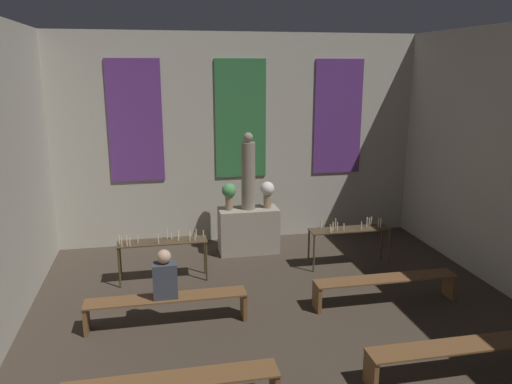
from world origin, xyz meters
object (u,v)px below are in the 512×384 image
object	(u,v)px
flower_vase_left	(229,193)
person_seated	(165,276)
candle_rack_left	(163,246)
pew_back_right	(385,284)
pew_back_left	(167,304)
candle_rack_right	(350,233)
pew_third_right	(459,353)
flower_vase_right	(267,191)
statue	(248,174)
altar	(248,230)

from	to	relation	value
flower_vase_left	person_seated	distance (m)	3.14
candle_rack_left	pew_back_right	world-z (taller)	candle_rack_left
pew_back_left	person_seated	xyz separation A→B (m)	(-0.01, -0.00, 0.44)
candle_rack_right	flower_vase_left	bearing A→B (deg)	152.55
pew_third_right	pew_back_left	world-z (taller)	same
flower_vase_right	candle_rack_left	size ratio (longest dim) A/B	0.35
statue	candle_rack_left	bearing A→B (deg)	-147.50
statue	pew_back_left	world-z (taller)	statue
altar	candle_rack_left	world-z (taller)	candle_rack_left
altar	flower_vase_left	size ratio (longest dim) A/B	2.22
statue	pew_third_right	size ratio (longest dim) A/B	0.66
candle_rack_right	pew_third_right	world-z (taller)	candle_rack_right
flower_vase_left	candle_rack_right	bearing A→B (deg)	-27.45
flower_vase_left	person_seated	world-z (taller)	flower_vase_left
flower_vase_right	pew_back_left	xyz separation A→B (m)	(-2.17, -2.78, -0.95)
pew_third_right	altar	bearing A→B (deg)	110.04
altar	flower_vase_left	distance (m)	0.91
statue	flower_vase_left	bearing A→B (deg)	180.00
altar	pew_third_right	size ratio (longest dim) A/B	0.51
statue	pew_third_right	xyz separation A→B (m)	(1.77, -4.85, -1.35)
altar	pew_back_left	size ratio (longest dim) A/B	0.51
candle_rack_left	pew_back_left	xyz separation A→B (m)	(0.02, -1.64, -0.33)
pew_back_left	candle_rack_left	bearing A→B (deg)	90.58
pew_back_left	person_seated	size ratio (longest dim) A/B	3.20
candle_rack_left	pew_back_right	bearing A→B (deg)	-24.84
altar	candle_rack_left	distance (m)	2.12
altar	pew_back_left	distance (m)	3.30
flower_vase_left	candle_rack_left	size ratio (longest dim) A/B	0.35
statue	candle_rack_right	bearing A→B (deg)	-32.46
flower_vase_right	pew_back_right	world-z (taller)	flower_vase_right
flower_vase_right	pew_back_left	size ratio (longest dim) A/B	0.23
candle_rack_left	person_seated	world-z (taller)	person_seated
candle_rack_left	pew_back_left	bearing A→B (deg)	-89.42
pew_back_right	flower_vase_right	bearing A→B (deg)	116.18
altar	person_seated	xyz separation A→B (m)	(-1.78, -2.78, 0.31)
candle_rack_right	pew_third_right	distance (m)	3.73
altar	pew_third_right	bearing A→B (deg)	-69.96
candle_rack_left	pew_back_right	distance (m)	3.93
flower_vase_left	candle_rack_left	world-z (taller)	flower_vase_left
altar	flower_vase_left	bearing A→B (deg)	180.00
candle_rack_right	person_seated	xyz separation A→B (m)	(-3.56, -1.65, 0.12)
altar	statue	xyz separation A→B (m)	(0.00, 0.00, 1.22)
statue	candle_rack_left	distance (m)	2.35
altar	flower_vase_left	world-z (taller)	flower_vase_left
pew_third_right	candle_rack_right	bearing A→B (deg)	89.74
flower_vase_right	person_seated	size ratio (longest dim) A/B	0.74
person_seated	candle_rack_right	bearing A→B (deg)	24.79
person_seated	statue	bearing A→B (deg)	57.40
flower_vase_right	candle_rack_left	distance (m)	2.54
pew_back_left	statue	bearing A→B (deg)	57.56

